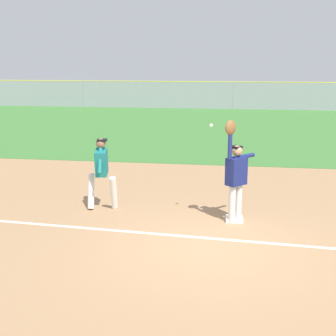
% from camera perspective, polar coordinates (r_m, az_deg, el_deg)
% --- Properties ---
extents(ground_plane, '(78.84, 78.84, 0.00)m').
position_cam_1_polar(ground_plane, '(9.25, 4.82, -9.40)').
color(ground_plane, '#A37A54').
extents(outfield_grass, '(45.16, 19.18, 0.01)m').
position_cam_1_polar(outfield_grass, '(25.63, 7.40, 4.92)').
color(outfield_grass, '#3D7533').
rests_on(outfield_grass, ground_plane).
extents(chalk_foul_line, '(11.97, 1.00, 0.01)m').
position_cam_1_polar(chalk_foul_line, '(10.68, -14.23, -6.65)').
color(chalk_foul_line, white).
rests_on(chalk_foul_line, ground_plane).
extents(first_base, '(0.40, 0.40, 0.08)m').
position_cam_1_polar(first_base, '(10.72, 7.99, -6.09)').
color(first_base, white).
rests_on(first_base, ground_plane).
extents(fielder, '(0.69, 0.73, 2.28)m').
position_cam_1_polar(fielder, '(10.34, 8.15, -0.57)').
color(fielder, silver).
rests_on(fielder, ground_plane).
extents(runner, '(0.79, 0.84, 1.72)m').
position_cam_1_polar(runner, '(11.28, -8.00, -0.08)').
color(runner, white).
rests_on(runner, ground_plane).
extents(baseball, '(0.07, 0.07, 0.07)m').
position_cam_1_polar(baseball, '(10.20, 5.22, 5.13)').
color(baseball, white).
extents(outfield_fence, '(45.24, 0.08, 2.00)m').
position_cam_1_polar(outfield_fence, '(35.06, 7.83, 8.65)').
color(outfield_fence, '#93999E').
rests_on(outfield_fence, ground_plane).
extents(parked_car_blue, '(4.42, 2.15, 1.25)m').
position_cam_1_polar(parked_car_blue, '(39.43, -8.94, 8.60)').
color(parked_car_blue, '#23389E').
rests_on(parked_car_blue, ground_plane).
extents(parked_car_black, '(4.53, 2.38, 1.25)m').
position_cam_1_polar(parked_car_black, '(38.84, -1.52, 8.69)').
color(parked_car_black, black).
rests_on(parked_car_black, ground_plane).
extents(parked_car_tan, '(4.53, 2.38, 1.25)m').
position_cam_1_polar(parked_car_tan, '(37.99, 4.54, 8.56)').
color(parked_car_tan, tan).
rests_on(parked_car_tan, ground_plane).
extents(parked_car_green, '(4.53, 2.38, 1.25)m').
position_cam_1_polar(parked_car_green, '(37.78, 11.79, 8.31)').
color(parked_car_green, '#1E6B33').
rests_on(parked_car_green, ground_plane).
extents(parked_car_silver, '(4.44, 2.20, 1.25)m').
position_cam_1_polar(parked_car_silver, '(38.67, 18.53, 8.02)').
color(parked_car_silver, '#B7B7BC').
rests_on(parked_car_silver, ground_plane).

